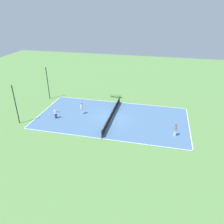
{
  "coord_description": "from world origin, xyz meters",
  "views": [
    {
      "loc": [
        -25.66,
        -5.99,
        14.11
      ],
      "look_at": [
        0.0,
        0.0,
        0.9
      ],
      "focal_mm": 35.0,
      "sensor_mm": 36.0,
      "label": 1
    }
  ],
  "objects_px": {
    "tennis_net": "(112,114)",
    "fence_post_back_left": "(16,105)",
    "tennis_ball_far_baseline": "(80,100)",
    "tennis_ball_left_sideline": "(151,108)",
    "player_baseline_gray": "(175,129)",
    "tennis_ball_midcourt": "(67,123)",
    "bench": "(116,95)",
    "tennis_ball_right_alley": "(81,103)",
    "player_far_white": "(82,108)",
    "player_near_white": "(56,113)",
    "fence_post_back_right": "(48,84)"
  },
  "relations": [
    {
      "from": "tennis_ball_left_sideline",
      "to": "tennis_ball_midcourt",
      "type": "bearing_deg",
      "value": 124.14
    },
    {
      "from": "bench",
      "to": "player_near_white",
      "type": "bearing_deg",
      "value": 54.78
    },
    {
      "from": "tennis_ball_right_alley",
      "to": "tennis_ball_left_sideline",
      "type": "xyz_separation_m",
      "value": [
        0.73,
        -10.86,
        0.0
      ]
    },
    {
      "from": "player_near_white",
      "to": "fence_post_back_right",
      "type": "relative_size",
      "value": 0.27
    },
    {
      "from": "bench",
      "to": "fence_post_back_left",
      "type": "distance_m",
      "value": 15.56
    },
    {
      "from": "fence_post_back_left",
      "to": "tennis_ball_far_baseline",
      "type": "bearing_deg",
      "value": -29.69
    },
    {
      "from": "player_baseline_gray",
      "to": "tennis_ball_right_alley",
      "type": "relative_size",
      "value": 24.36
    },
    {
      "from": "tennis_ball_far_baseline",
      "to": "tennis_ball_left_sideline",
      "type": "xyz_separation_m",
      "value": [
        -0.29,
        -11.47,
        0.0
      ]
    },
    {
      "from": "tennis_ball_midcourt",
      "to": "tennis_ball_left_sideline",
      "type": "height_order",
      "value": "same"
    },
    {
      "from": "tennis_ball_far_baseline",
      "to": "bench",
      "type": "bearing_deg",
      "value": -64.89
    },
    {
      "from": "tennis_ball_right_alley",
      "to": "tennis_ball_midcourt",
      "type": "distance_m",
      "value": 6.4
    },
    {
      "from": "bench",
      "to": "player_far_white",
      "type": "relative_size",
      "value": 1.09
    },
    {
      "from": "fence_post_back_right",
      "to": "tennis_ball_right_alley",
      "type": "bearing_deg",
      "value": -95.54
    },
    {
      "from": "tennis_net",
      "to": "tennis_ball_far_baseline",
      "type": "height_order",
      "value": "tennis_net"
    },
    {
      "from": "player_near_white",
      "to": "tennis_net",
      "type": "bearing_deg",
      "value": 20.33
    },
    {
      "from": "bench",
      "to": "tennis_ball_left_sideline",
      "type": "height_order",
      "value": "bench"
    },
    {
      "from": "bench",
      "to": "player_near_white",
      "type": "height_order",
      "value": "player_near_white"
    },
    {
      "from": "player_baseline_gray",
      "to": "player_near_white",
      "type": "relative_size",
      "value": 1.18
    },
    {
      "from": "bench",
      "to": "tennis_ball_right_alley",
      "type": "bearing_deg",
      "value": 36.59
    },
    {
      "from": "player_baseline_gray",
      "to": "bench",
      "type": "bearing_deg",
      "value": 121.57
    },
    {
      "from": "tennis_ball_midcourt",
      "to": "player_near_white",
      "type": "bearing_deg",
      "value": 64.12
    },
    {
      "from": "bench",
      "to": "tennis_ball_right_alley",
      "type": "distance_m",
      "value": 5.96
    },
    {
      "from": "tennis_net",
      "to": "player_baseline_gray",
      "type": "bearing_deg",
      "value": -108.35
    },
    {
      "from": "fence_post_back_left",
      "to": "fence_post_back_right",
      "type": "distance_m",
      "value": 8.34
    },
    {
      "from": "tennis_ball_left_sideline",
      "to": "fence_post_back_left",
      "type": "height_order",
      "value": "fence_post_back_left"
    },
    {
      "from": "player_far_white",
      "to": "player_near_white",
      "type": "height_order",
      "value": "player_far_white"
    },
    {
      "from": "tennis_ball_right_alley",
      "to": "bench",
      "type": "bearing_deg",
      "value": -53.41
    },
    {
      "from": "tennis_ball_midcourt",
      "to": "fence_post_back_left",
      "type": "xyz_separation_m",
      "value": [
        -1.4,
        5.99,
        2.56
      ]
    },
    {
      "from": "player_far_white",
      "to": "fence_post_back_left",
      "type": "distance_m",
      "value": 8.45
    },
    {
      "from": "tennis_ball_far_baseline",
      "to": "tennis_ball_midcourt",
      "type": "relative_size",
      "value": 1.0
    },
    {
      "from": "player_far_white",
      "to": "tennis_ball_far_baseline",
      "type": "height_order",
      "value": "player_far_white"
    },
    {
      "from": "bench",
      "to": "tennis_ball_left_sideline",
      "type": "distance_m",
      "value": 6.71
    },
    {
      "from": "tennis_ball_far_baseline",
      "to": "fence_post_back_left",
      "type": "xyz_separation_m",
      "value": [
        -8.81,
        5.03,
        2.56
      ]
    },
    {
      "from": "player_far_white",
      "to": "fence_post_back_right",
      "type": "relative_size",
      "value": 0.33
    },
    {
      "from": "bench",
      "to": "player_baseline_gray",
      "type": "height_order",
      "value": "player_baseline_gray"
    },
    {
      "from": "player_baseline_gray",
      "to": "tennis_ball_midcourt",
      "type": "distance_m",
      "value": 13.73
    },
    {
      "from": "tennis_net",
      "to": "fence_post_back_left",
      "type": "height_order",
      "value": "fence_post_back_left"
    },
    {
      "from": "bench",
      "to": "fence_post_back_left",
      "type": "height_order",
      "value": "fence_post_back_left"
    },
    {
      "from": "player_baseline_gray",
      "to": "fence_post_back_left",
      "type": "bearing_deg",
      "value": 172.63
    },
    {
      "from": "bench",
      "to": "player_baseline_gray",
      "type": "distance_m",
      "value": 13.58
    },
    {
      "from": "tennis_net",
      "to": "bench",
      "type": "distance_m",
      "value": 7.25
    },
    {
      "from": "bench",
      "to": "tennis_ball_midcourt",
      "type": "bearing_deg",
      "value": 66.0
    },
    {
      "from": "tennis_ball_right_alley",
      "to": "fence_post_back_left",
      "type": "relative_size",
      "value": 0.01
    },
    {
      "from": "tennis_ball_left_sideline",
      "to": "fence_post_back_left",
      "type": "bearing_deg",
      "value": 117.33
    },
    {
      "from": "tennis_net",
      "to": "tennis_ball_left_sideline",
      "type": "bearing_deg",
      "value": -49.16
    },
    {
      "from": "player_far_white",
      "to": "tennis_net",
      "type": "bearing_deg",
      "value": -121.26
    },
    {
      "from": "player_baseline_gray",
      "to": "player_far_white",
      "type": "xyz_separation_m",
      "value": [
        2.9,
        12.62,
        0.03
      ]
    },
    {
      "from": "bench",
      "to": "player_far_white",
      "type": "bearing_deg",
      "value": 64.44
    },
    {
      "from": "tennis_net",
      "to": "bench",
      "type": "xyz_separation_m",
      "value": [
        7.17,
        1.04,
        -0.17
      ]
    },
    {
      "from": "player_near_white",
      "to": "tennis_ball_midcourt",
      "type": "xyz_separation_m",
      "value": [
        -0.94,
        -1.93,
        -0.76
      ]
    }
  ]
}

